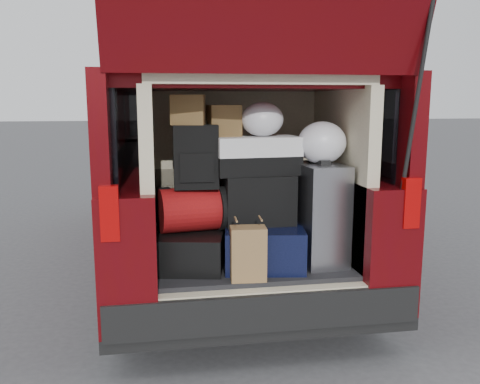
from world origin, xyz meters
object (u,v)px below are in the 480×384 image
object	(u,v)px
black_hardshell	(192,247)
navy_hardshell	(263,243)
silver_roller	(318,213)
kraft_bag	(248,254)
red_duffel	(194,209)
twotone_duffel	(256,155)
backpack	(196,157)
black_soft_case	(258,199)

from	to	relation	value
black_hardshell	navy_hardshell	xyz separation A→B (m)	(0.47, -0.04, 0.02)
black_hardshell	navy_hardshell	size ratio (longest dim) A/B	0.95
silver_roller	kraft_bag	distance (m)	0.61
kraft_bag	red_duffel	distance (m)	0.49
navy_hardshell	red_duffel	world-z (taller)	red_duffel
navy_hardshell	twotone_duffel	size ratio (longest dim) A/B	1.12
backpack	kraft_bag	bearing A→B (deg)	-47.03
black_soft_case	silver_roller	bearing A→B (deg)	-9.56
black_hardshell	black_soft_case	bearing A→B (deg)	8.26
black_hardshell	twotone_duffel	xyz separation A→B (m)	(0.43, 0.00, 0.60)
kraft_bag	backpack	world-z (taller)	backpack
silver_roller	black_hardshell	bearing A→B (deg)	168.45
black_hardshell	twotone_duffel	bearing A→B (deg)	11.40
silver_roller	twotone_duffel	size ratio (longest dim) A/B	1.21
black_hardshell	twotone_duffel	world-z (taller)	twotone_duffel
backpack	twotone_duffel	bearing A→B (deg)	6.34
navy_hardshell	twotone_duffel	world-z (taller)	twotone_duffel
twotone_duffel	navy_hardshell	bearing A→B (deg)	-44.75
black_hardshell	backpack	xyz separation A→B (m)	(0.03, -0.03, 0.60)
kraft_bag	silver_roller	bearing A→B (deg)	30.93
navy_hardshell	backpack	xyz separation A→B (m)	(-0.44, 0.00, 0.58)
navy_hardshell	black_soft_case	xyz separation A→B (m)	(-0.03, 0.01, 0.29)
red_duffel	twotone_duffel	distance (m)	0.53
black_soft_case	backpack	size ratio (longest dim) A/B	1.13
navy_hardshell	black_soft_case	world-z (taller)	black_soft_case
silver_roller	twotone_duffel	bearing A→B (deg)	162.58
red_duffel	black_soft_case	distance (m)	0.43
backpack	black_soft_case	bearing A→B (deg)	2.82
red_duffel	twotone_duffel	world-z (taller)	twotone_duffel
black_hardshell	kraft_bag	bearing A→B (deg)	-36.87
black_hardshell	kraft_bag	world-z (taller)	kraft_bag
kraft_bag	black_soft_case	bearing A→B (deg)	72.07
red_duffel	backpack	distance (m)	0.34
black_hardshell	twotone_duffel	distance (m)	0.73
silver_roller	kraft_bag	size ratio (longest dim) A/B	2.02
black_hardshell	navy_hardshell	distance (m)	0.47
black_hardshell	silver_roller	size ratio (longest dim) A/B	0.88
backpack	twotone_duffel	size ratio (longest dim) A/B	0.73
navy_hardshell	black_soft_case	distance (m)	0.30
black_hardshell	silver_roller	xyz separation A→B (m)	(0.83, -0.08, 0.21)
navy_hardshell	backpack	bearing A→B (deg)	-171.82
navy_hardshell	black_hardshell	bearing A→B (deg)	-175.54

